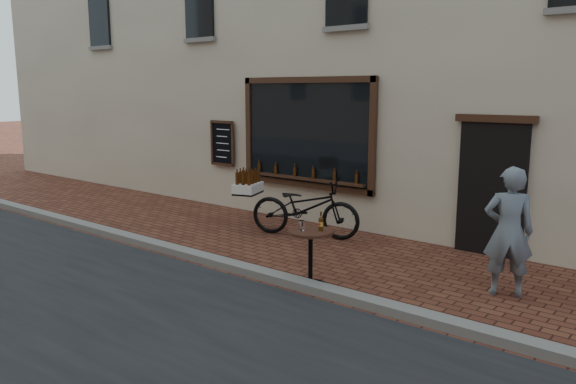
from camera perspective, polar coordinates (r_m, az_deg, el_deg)
The scene contains 5 objects.
ground at distance 8.03m, azimuth -2.21°, elevation -9.42°, with size 90.00×90.00×0.00m, color #4E2419.
kerb at distance 8.15m, azimuth -1.28°, elevation -8.66°, with size 90.00×0.25×0.12m, color slate.
cargo_bicycle at distance 10.47m, azimuth 1.53°, elevation -1.52°, with size 2.50×1.41×1.18m.
bistro_table at distance 7.80m, azimuth 2.33°, elevation -5.56°, with size 0.63×0.63×1.08m.
pedestrian at distance 7.97m, azimuth 21.49°, elevation -3.76°, with size 0.64×0.42×1.74m, color slate.
Camera 1 is at (4.96, -5.69, 2.71)m, focal length 35.00 mm.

